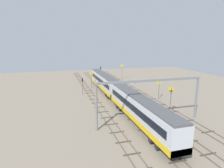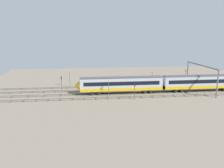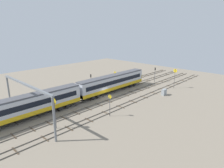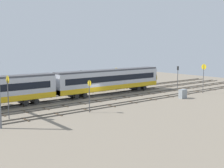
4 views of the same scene
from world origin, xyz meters
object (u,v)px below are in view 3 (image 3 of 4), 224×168
(speed_sign_near_foreground, at_px, (110,103))
(speed_sign_far_trackside, at_px, (115,77))
(speed_sign_mid_trackside, at_px, (175,75))
(signal_light_trackside_departure, at_px, (91,79))
(overhead_gantry, at_px, (26,93))
(relay_cabinet, at_px, (164,92))
(train, at_px, (80,92))
(signal_light_trackside_approach, at_px, (155,73))
(speed_sign_distant_end, at_px, (55,109))

(speed_sign_near_foreground, distance_m, speed_sign_far_trackside, 21.64)
(speed_sign_mid_trackside, xyz_separation_m, signal_light_trackside_departure, (-18.05, 17.66, -1.03))
(overhead_gantry, distance_m, relay_cabinet, 34.67)
(train, height_order, relay_cabinet, train)
(speed_sign_near_foreground, bearing_deg, speed_sign_mid_trackside, -0.11)
(train, bearing_deg, relay_cabinet, -32.42)
(train, xyz_separation_m, speed_sign_near_foreground, (-0.67, -10.94, 0.34))
(speed_sign_far_trackside, height_order, relay_cabinet, speed_sign_far_trackside)
(relay_cabinet, bearing_deg, speed_sign_far_trackside, 102.29)
(signal_light_trackside_approach, bearing_deg, speed_sign_far_trackside, 155.90)
(speed_sign_near_foreground, xyz_separation_m, relay_cabinet, (19.87, -1.26, -2.17))
(speed_sign_distant_end, distance_m, signal_light_trackside_approach, 40.60)
(speed_sign_far_trackside, bearing_deg, relay_cabinet, -77.71)
(speed_sign_distant_end, height_order, signal_light_trackside_departure, speed_sign_distant_end)
(speed_sign_distant_end, height_order, signal_light_trackside_approach, speed_sign_distant_end)
(speed_sign_mid_trackside, relative_size, speed_sign_far_trackside, 1.21)
(speed_sign_near_foreground, relative_size, speed_sign_far_trackside, 0.96)
(train, distance_m, relay_cabinet, 22.82)
(speed_sign_mid_trackside, height_order, signal_light_trackside_departure, speed_sign_mid_trackside)
(speed_sign_far_trackside, bearing_deg, overhead_gantry, -170.56)
(speed_sign_near_foreground, relative_size, speed_sign_distant_end, 0.82)
(speed_sign_mid_trackside, xyz_separation_m, speed_sign_far_trackside, (-11.44, 13.99, -0.82))
(train, height_order, speed_sign_distant_end, speed_sign_distant_end)
(relay_cabinet, bearing_deg, speed_sign_near_foreground, 176.37)
(speed_sign_mid_trackside, relative_size, speed_sign_distant_end, 1.03)
(train, height_order, signal_light_trackside_departure, train)
(overhead_gantry, relative_size, signal_light_trackside_departure, 4.33)
(speed_sign_near_foreground, bearing_deg, overhead_gantry, 144.77)
(train, xyz_separation_m, signal_light_trackside_approach, (29.24, -2.97, 0.60))
(train, bearing_deg, speed_sign_near_foreground, -93.49)
(speed_sign_distant_end, xyz_separation_m, relay_cabinet, (30.31, -4.74, -2.96))
(speed_sign_far_trackside, xyz_separation_m, signal_light_trackside_departure, (-6.61, 3.67, -0.21))
(train, height_order, speed_sign_mid_trackside, speed_sign_mid_trackside)
(train, distance_m, speed_sign_distant_end, 13.43)
(speed_sign_mid_trackside, height_order, speed_sign_distant_end, speed_sign_mid_trackside)
(signal_light_trackside_departure, height_order, relay_cabinet, signal_light_trackside_departure)
(speed_sign_distant_end, bearing_deg, speed_sign_far_trackside, 21.17)
(train, xyz_separation_m, overhead_gantry, (-13.49, -1.89, 3.40))
(speed_sign_near_foreground, bearing_deg, speed_sign_far_trackside, 40.09)
(signal_light_trackside_departure, bearing_deg, speed_sign_distant_end, -145.29)
(overhead_gantry, xyz_separation_m, speed_sign_distant_end, (2.37, -5.57, -2.27))
(speed_sign_far_trackside, height_order, speed_sign_distant_end, speed_sign_distant_end)
(speed_sign_distant_end, xyz_separation_m, signal_light_trackside_approach, (40.35, 4.49, -0.53))
(speed_sign_distant_end, height_order, relay_cabinet, speed_sign_distant_end)
(signal_light_trackside_approach, xyz_separation_m, relay_cabinet, (-10.04, -9.23, -2.43))
(speed_sign_near_foreground, distance_m, relay_cabinet, 20.03)
(speed_sign_mid_trackside, bearing_deg, relay_cabinet, -171.56)
(signal_light_trackside_approach, relative_size, signal_light_trackside_departure, 1.12)
(train, xyz_separation_m, relay_cabinet, (19.20, -12.20, -1.83))
(train, distance_m, signal_light_trackside_approach, 29.40)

